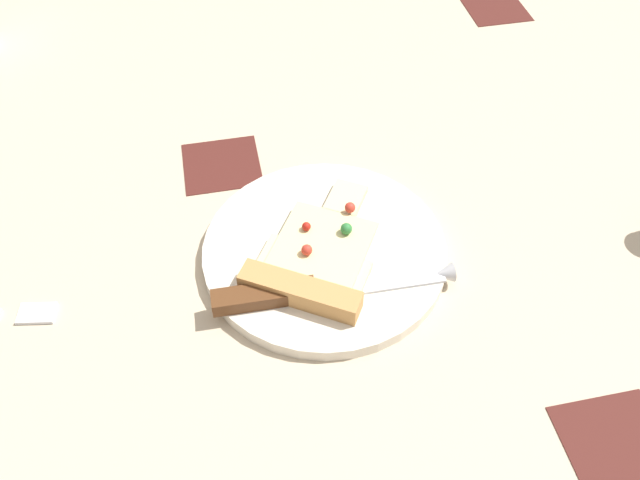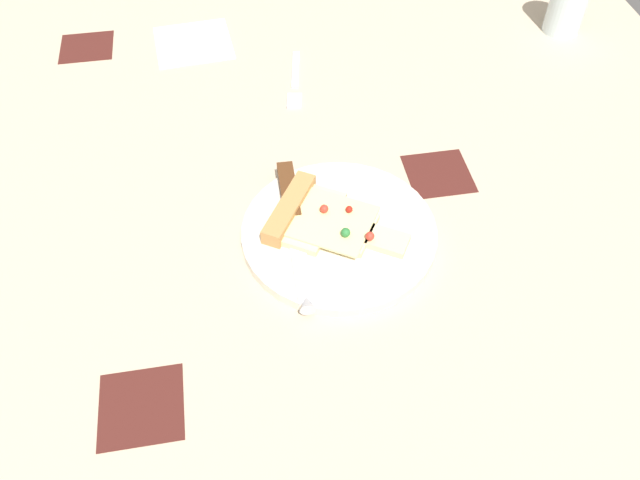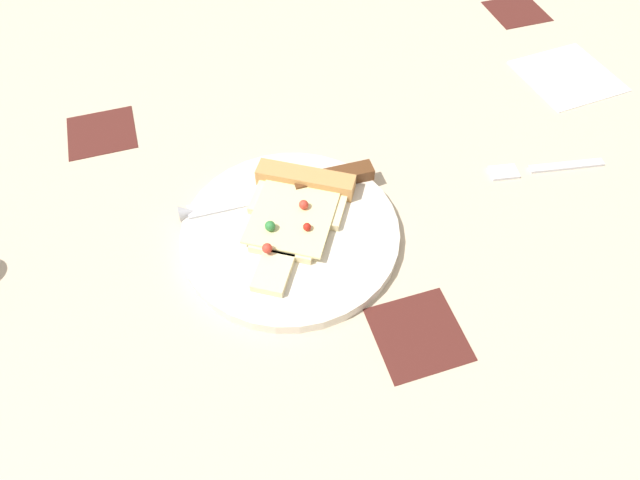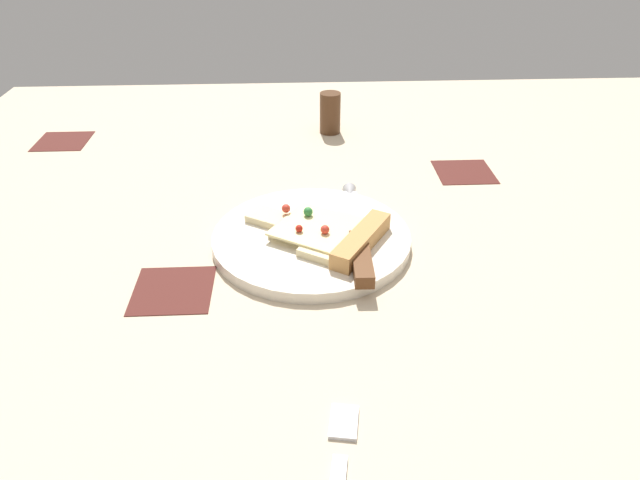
{
  "view_description": "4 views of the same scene",
  "coord_description": "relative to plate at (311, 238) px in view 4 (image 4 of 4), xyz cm",
  "views": [
    {
      "loc": [
        33.64,
        -4.5,
        52.72
      ],
      "look_at": [
        -8.71,
        4.1,
        2.7
      ],
      "focal_mm": 36.38,
      "sensor_mm": 36.0,
      "label": 1
    },
    {
      "loc": [
        2.9,
        58.08,
        63.82
      ],
      "look_at": [
        -5.61,
        8.27,
        4.19
      ],
      "focal_mm": 36.03,
      "sensor_mm": 36.0,
      "label": 2
    },
    {
      "loc": [
        -46.66,
        12.96,
        50.7
      ],
      "look_at": [
        -11.99,
        2.0,
        2.5
      ],
      "focal_mm": 30.41,
      "sensor_mm": 36.0,
      "label": 3
    },
    {
      "loc": [
        -10.76,
        -57.44,
        39.7
      ],
      "look_at": [
        -7.81,
        1.58,
        2.38
      ],
      "focal_mm": 32.0,
      "sensor_mm": 36.0,
      "label": 4
    }
  ],
  "objects": [
    {
      "name": "ground_plane",
      "position": [
        8.74,
        -4.6,
        -2.24
      ],
      "size": [
        147.8,
        147.8,
        3.0
      ],
      "color": "#C6B293",
      "rests_on": "ground"
    },
    {
      "name": "plate",
      "position": [
        0.0,
        0.0,
        0.0
      ],
      "size": [
        25.4,
        25.4,
        1.49
      ],
      "primitive_type": "cylinder",
      "color": "silver",
      "rests_on": "ground_plane"
    },
    {
      "name": "pizza_slice",
      "position": [
        2.19,
        -1.35,
        1.54
      ],
      "size": [
        18.9,
        15.78,
        2.51
      ],
      "rotation": [
        0.0,
        0.0,
        1.02
      ],
      "color": "beige",
      "rests_on": "plate"
    },
    {
      "name": "knife",
      "position": [
        5.66,
        -2.55,
        1.35
      ],
      "size": [
        2.6,
        24.04,
        2.45
      ],
      "rotation": [
        0.0,
        0.0,
        -0.02
      ],
      "color": "silver",
      "rests_on": "plate"
    },
    {
      "name": "pepper_shaker",
      "position": [
        4.86,
        38.27,
        2.97
      ],
      "size": [
        3.8,
        3.8,
        7.43
      ],
      "primitive_type": "cylinder",
      "color": "#4C2D19",
      "rests_on": "ground_plane"
    },
    {
      "name": "fork",
      "position": [
        0.88,
        -33.94,
        -0.34
      ],
      "size": [
        4.32,
        15.39,
        0.8
      ],
      "rotation": [
        0.0,
        0.0,
        6.12
      ],
      "color": "silver",
      "rests_on": "ground_plane"
    }
  ]
}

